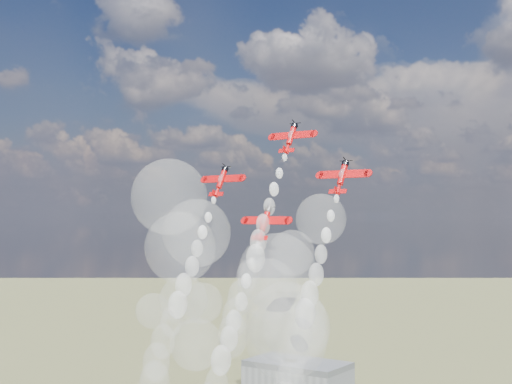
{
  "coord_description": "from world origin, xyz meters",
  "views": [
    {
      "loc": [
        68.82,
        -129.79,
        85.9
      ],
      "look_at": [
        -22.58,
        2.31,
        91.51
      ],
      "focal_mm": 50.0,
      "sensor_mm": 36.0,
      "label": 1
    }
  ],
  "objects_px": {
    "plane_right": "(342,176)",
    "hangar": "(298,374)",
    "plane_left": "(221,181)",
    "plane_slot": "(264,223)",
    "plane_lead": "(291,137)"
  },
  "relations": [
    {
      "from": "hangar",
      "to": "plane_right",
      "type": "height_order",
      "value": "plane_right"
    },
    {
      "from": "plane_right",
      "to": "plane_slot",
      "type": "height_order",
      "value": "plane_right"
    },
    {
      "from": "plane_left",
      "to": "plane_slot",
      "type": "height_order",
      "value": "plane_left"
    },
    {
      "from": "hangar",
      "to": "plane_slot",
      "type": "height_order",
      "value": "plane_slot"
    },
    {
      "from": "hangar",
      "to": "plane_left",
      "type": "height_order",
      "value": "plane_left"
    },
    {
      "from": "plane_slot",
      "to": "plane_right",
      "type": "bearing_deg",
      "value": 18.79
    },
    {
      "from": "hangar",
      "to": "plane_slot",
      "type": "distance_m",
      "value": 224.41
    },
    {
      "from": "plane_left",
      "to": "plane_right",
      "type": "distance_m",
      "value": 31.73
    },
    {
      "from": "plane_lead",
      "to": "plane_right",
      "type": "xyz_separation_m",
      "value": [
        15.86,
        -5.4,
        -9.7
      ]
    },
    {
      "from": "plane_right",
      "to": "hangar",
      "type": "bearing_deg",
      "value": 123.86
    },
    {
      "from": "hangar",
      "to": "plane_lead",
      "type": "xyz_separation_m",
      "value": [
        103.42,
        -172.4,
        97.52
      ]
    },
    {
      "from": "hangar",
      "to": "plane_lead",
      "type": "relative_size",
      "value": 4.4
    },
    {
      "from": "hangar",
      "to": "plane_left",
      "type": "relative_size",
      "value": 4.4
    },
    {
      "from": "plane_right",
      "to": "plane_left",
      "type": "bearing_deg",
      "value": 180.0
    },
    {
      "from": "hangar",
      "to": "plane_right",
      "type": "distance_m",
      "value": 231.42
    }
  ]
}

